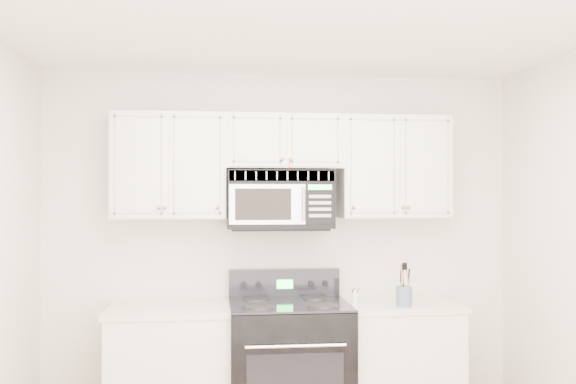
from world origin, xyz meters
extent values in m
cube|color=white|center=(0.00, 0.00, 2.60)|extent=(3.50, 3.50, 0.01)
cube|color=silver|center=(0.00, 1.75, 1.30)|extent=(3.50, 0.01, 2.60)
cube|color=silver|center=(0.00, -1.75, 1.30)|extent=(3.50, 0.01, 2.60)
cube|color=silver|center=(-0.80, 1.44, 0.44)|extent=(0.82, 0.63, 0.88)
cube|color=beige|center=(-0.80, 1.44, 0.90)|extent=(0.86, 0.65, 0.04)
cube|color=silver|center=(0.80, 1.44, 0.44)|extent=(0.82, 0.63, 0.88)
cube|color=beige|center=(0.80, 1.44, 0.90)|extent=(0.86, 0.65, 0.04)
cube|color=black|center=(0.02, 1.40, 0.46)|extent=(0.83, 0.71, 0.92)
cylinder|color=silver|center=(0.02, 1.01, 0.72)|extent=(0.65, 0.02, 0.02)
cube|color=black|center=(0.02, 1.40, 0.93)|extent=(0.83, 0.71, 0.02)
cube|color=black|center=(0.02, 1.71, 1.03)|extent=(0.83, 0.08, 0.22)
cube|color=#2EFF49|center=(0.02, 1.67, 1.03)|extent=(0.12, 0.00, 0.07)
cube|color=silver|center=(-0.82, 1.58, 1.90)|extent=(0.80, 0.33, 0.75)
cube|color=silver|center=(0.82, 1.58, 1.90)|extent=(0.80, 0.33, 0.75)
cube|color=silver|center=(0.00, 1.58, 2.08)|extent=(0.84, 0.33, 0.39)
sphere|color=#B57737|center=(-0.84, 1.40, 1.60)|extent=(0.03, 0.03, 0.03)
sphere|color=#B57737|center=(-0.48, 1.40, 1.60)|extent=(0.03, 0.03, 0.03)
sphere|color=#B57737|center=(0.48, 1.40, 1.60)|extent=(0.03, 0.03, 0.03)
sphere|color=#B57737|center=(0.84, 1.40, 1.60)|extent=(0.03, 0.03, 0.03)
sphere|color=#B57737|center=(-0.03, 1.40, 1.94)|extent=(0.03, 0.03, 0.03)
sphere|color=#B57737|center=(0.03, 1.40, 1.94)|extent=(0.03, 0.03, 0.03)
cylinder|color=#D40A00|center=(0.02, 1.40, 1.88)|extent=(0.00, 0.00, 0.12)
sphere|color=#B57737|center=(0.02, 1.40, 1.81)|extent=(0.04, 0.04, 0.04)
cube|color=black|center=(-0.03, 1.56, 1.66)|extent=(0.76, 0.38, 0.42)
cube|color=#B3A999|center=(-0.03, 1.38, 1.82)|extent=(0.74, 0.01, 0.07)
cube|color=#B4B4BE|center=(-0.14, 1.37, 1.62)|extent=(0.53, 0.01, 0.28)
cube|color=black|center=(-0.17, 1.36, 1.62)|extent=(0.39, 0.01, 0.22)
cube|color=black|center=(0.23, 1.37, 1.62)|extent=(0.21, 0.01, 0.28)
cube|color=#2EFF49|center=(0.23, 1.36, 1.74)|extent=(0.17, 0.00, 0.03)
cylinder|color=silver|center=(0.11, 1.33, 1.62)|extent=(0.02, 0.02, 0.24)
cylinder|color=#49597A|center=(0.80, 1.25, 0.99)|extent=(0.11, 0.11, 0.14)
cylinder|color=#A37657|center=(0.83, 1.25, 1.06)|extent=(0.01, 0.01, 0.24)
cylinder|color=black|center=(0.79, 1.27, 1.07)|extent=(0.01, 0.01, 0.26)
cylinder|color=#A37657|center=(0.79, 1.22, 1.08)|extent=(0.01, 0.01, 0.28)
cylinder|color=black|center=(0.83, 1.25, 1.06)|extent=(0.01, 0.01, 0.24)
cylinder|color=#A37657|center=(0.79, 1.27, 1.07)|extent=(0.01, 0.01, 0.26)
cylinder|color=black|center=(0.79, 1.22, 1.08)|extent=(0.01, 0.01, 0.28)
cylinder|color=silver|center=(0.47, 1.34, 0.96)|extent=(0.04, 0.04, 0.09)
cylinder|color=silver|center=(0.47, 1.34, 1.02)|extent=(0.04, 0.04, 0.02)
cylinder|color=silver|center=(0.51, 1.43, 0.96)|extent=(0.04, 0.04, 0.09)
cylinder|color=silver|center=(0.51, 1.43, 1.02)|extent=(0.04, 0.04, 0.02)
camera|label=1|loc=(-0.50, -3.06, 1.67)|focal=40.00mm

